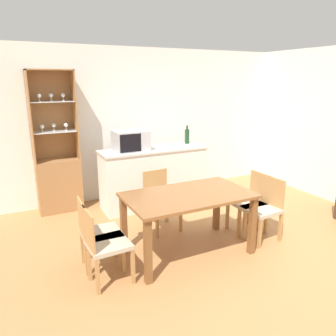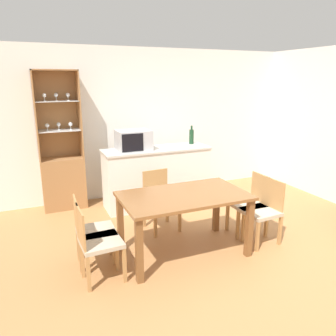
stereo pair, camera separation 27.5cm
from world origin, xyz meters
TOP-DOWN VIEW (x-y plane):
  - ground_plane at (0.00, 0.00)m, footprint 18.00×18.00m
  - wall_back at (0.00, 2.63)m, footprint 6.80×0.06m
  - kitchen_counter at (-0.23, 1.94)m, footprint 1.73×0.56m
  - display_cabinet at (-1.65, 2.42)m, footprint 0.66×0.38m
  - dining_table at (-0.51, 0.33)m, footprint 1.46×0.85m
  - dining_chair_side_right_near at (0.54, 0.21)m, footprint 0.44×0.44m
  - dining_chair_side_right_far at (0.54, 0.46)m, footprint 0.41×0.41m
  - dining_chair_head_far at (-0.51, 1.07)m, footprint 0.44×0.44m
  - dining_chair_side_left_far at (-1.56, 0.46)m, footprint 0.42×0.42m
  - dining_chair_side_left_near at (-1.56, 0.20)m, footprint 0.43×0.43m
  - microwave at (-0.60, 1.96)m, footprint 0.52×0.40m
  - wine_bottle at (0.46, 2.05)m, footprint 0.08×0.08m

SIDE VIEW (x-z plane):
  - ground_plane at x=0.00m, z-range 0.00..0.00m
  - dining_chair_side_right_near at x=0.54m, z-range 0.01..0.82m
  - dining_chair_side_right_far at x=0.54m, z-range 0.01..0.82m
  - dining_chair_head_far at x=-0.51m, z-range 0.01..0.82m
  - dining_chair_side_left_far at x=-1.56m, z-range 0.01..0.82m
  - dining_chair_side_left_near at x=-1.56m, z-range 0.01..0.82m
  - kitchen_counter at x=-0.23m, z-range 0.00..0.96m
  - display_cabinet at x=-1.65m, z-range -0.47..1.70m
  - dining_table at x=-0.51m, z-range 0.27..1.01m
  - wine_bottle at x=0.46m, z-range 0.93..1.24m
  - microwave at x=-0.60m, z-range 0.96..1.27m
  - wall_back at x=0.00m, z-range 0.00..2.55m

